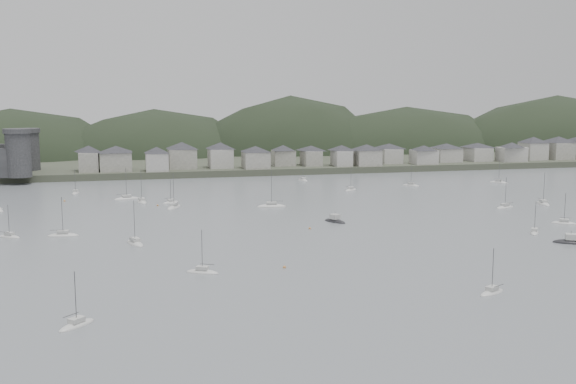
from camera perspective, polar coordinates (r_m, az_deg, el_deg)
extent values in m
plane|color=slate|center=(135.35, 7.73, -6.81)|extent=(900.00, 900.00, 0.00)
cube|color=#383D2D|center=(420.62, -7.25, 3.43)|extent=(900.00, 250.00, 3.00)
ellipsoid|color=black|center=(400.78, -22.76, 0.98)|extent=(138.98, 92.48, 81.13)
ellipsoid|color=black|center=(397.18, -11.48, 1.41)|extent=(132.08, 90.41, 79.74)
ellipsoid|color=black|center=(409.47, 0.20, 1.38)|extent=(133.88, 88.37, 101.41)
ellipsoid|color=black|center=(429.14, 10.17, 1.87)|extent=(165.81, 81.78, 82.55)
ellipsoid|color=black|center=(481.93, 22.15, 1.77)|extent=(177.60, 96.61, 102.57)
cylinder|color=#2D2D2F|center=(291.58, -22.45, 2.97)|extent=(10.00, 10.00, 18.00)
cylinder|color=#2D2D2F|center=(319.26, -21.72, 3.30)|extent=(10.00, 10.00, 17.00)
cube|color=#2D2D2F|center=(305.63, -22.04, 2.63)|extent=(3.50, 30.00, 12.00)
cube|color=gray|center=(305.09, -16.95, 2.54)|extent=(8.34, 12.91, 8.59)
pyramid|color=#242429|center=(304.63, -16.99, 3.62)|extent=(15.78, 15.78, 3.01)
cube|color=gray|center=(304.06, -14.76, 2.58)|extent=(13.68, 13.35, 8.36)
pyramid|color=#242429|center=(303.61, -14.79, 3.64)|extent=(20.07, 20.07, 2.93)
cube|color=#A4A09A|center=(299.05, -11.36, 2.58)|extent=(9.78, 10.20, 8.08)
pyramid|color=#242429|center=(298.60, -11.39, 3.62)|extent=(14.83, 14.83, 2.83)
cube|color=gray|center=(309.34, -9.22, 2.90)|extent=(12.59, 13.33, 9.09)
pyramid|color=#242429|center=(308.87, -9.24, 4.03)|extent=(19.24, 19.24, 3.18)
cube|color=#A4A09A|center=(309.78, -5.91, 2.95)|extent=(10.74, 12.17, 8.87)
pyramid|color=#242429|center=(309.32, -5.93, 4.05)|extent=(17.01, 17.01, 3.10)
cube|color=gray|center=(305.97, -2.83, 2.80)|extent=(11.63, 12.09, 7.69)
pyramid|color=#242429|center=(305.55, -2.83, 3.77)|extent=(17.61, 17.61, 2.69)
cube|color=gray|center=(317.67, -0.41, 2.98)|extent=(10.37, 9.35, 7.44)
pyramid|color=#242429|center=(317.27, -0.41, 3.89)|extent=(14.65, 14.65, 2.60)
cube|color=gray|center=(318.76, 2.03, 2.97)|extent=(8.24, 12.20, 7.22)
pyramid|color=#242429|center=(318.37, 2.03, 3.85)|extent=(15.17, 15.17, 2.53)
cube|color=#A4A09A|center=(317.88, 4.70, 2.96)|extent=(8.06, 10.91, 7.46)
pyramid|color=#242429|center=(317.48, 4.71, 3.87)|extent=(14.08, 14.08, 2.61)
cube|color=gray|center=(320.62, 6.87, 2.99)|extent=(11.73, 11.78, 7.66)
pyramid|color=#242429|center=(320.21, 6.89, 3.91)|extent=(17.46, 17.46, 2.68)
cube|color=#A4A09A|center=(335.60, 8.81, 3.15)|extent=(10.19, 13.02, 7.33)
pyramid|color=#242429|center=(335.23, 8.82, 3.99)|extent=(17.23, 17.23, 2.57)
cube|color=#A4A09A|center=(333.68, 11.76, 3.01)|extent=(11.70, 9.81, 6.88)
pyramid|color=#242429|center=(333.32, 11.78, 3.80)|extent=(15.97, 15.97, 2.41)
cube|color=#A4A09A|center=(349.09, 13.63, 3.17)|extent=(12.83, 12.48, 7.00)
pyramid|color=#242429|center=(348.75, 13.65, 3.95)|extent=(18.79, 18.79, 2.45)
cube|color=#A4A09A|center=(358.37, 16.19, 3.20)|extent=(11.07, 13.50, 6.97)
pyramid|color=#242429|center=(358.04, 16.22, 3.95)|extent=(18.25, 18.25, 2.44)
cube|color=#A4A09A|center=(359.78, 18.92, 3.13)|extent=(13.75, 9.12, 7.34)
pyramid|color=#242429|center=(359.43, 18.96, 3.92)|extent=(16.97, 16.97, 2.57)
cube|color=#A4A09A|center=(374.24, 20.59, 3.35)|extent=(11.37, 11.57, 9.05)
pyramid|color=#242429|center=(373.85, 20.64, 4.29)|extent=(17.03, 17.03, 3.17)
cube|color=gray|center=(382.38, 22.49, 3.35)|extent=(12.07, 13.43, 9.09)
pyramid|color=#242429|center=(382.00, 22.54, 4.26)|extent=(18.93, 18.93, 3.18)
ellipsoid|color=silver|center=(253.20, 5.50, 0.15)|extent=(6.96, 6.39, 1.44)
cube|color=#BABAB5|center=(253.07, 5.50, 0.38)|extent=(2.94, 2.83, 0.70)
cylinder|color=#3F3F42|center=(252.62, 5.51, 1.19)|extent=(0.12, 0.12, 8.97)
cylinder|color=#3F3F42|center=(253.45, 5.23, 0.52)|extent=(2.53, 2.16, 0.10)
ellipsoid|color=silver|center=(289.14, 17.91, 0.77)|extent=(6.79, 7.50, 1.54)
cube|color=#BABAB5|center=(289.01, 17.92, 0.98)|extent=(3.02, 3.15, 0.70)
cylinder|color=#3F3F42|center=(288.59, 17.95, 1.75)|extent=(0.12, 0.12, 9.62)
cylinder|color=#3F3F42|center=(287.58, 17.88, 1.06)|extent=(2.28, 2.74, 0.10)
ellipsoid|color=silver|center=(256.37, -18.03, -0.11)|extent=(3.10, 7.43, 1.44)
cube|color=#BABAB5|center=(256.24, -18.04, 0.12)|extent=(1.86, 2.69, 0.70)
cylinder|color=#3F3F42|center=(255.79, -18.08, 0.92)|extent=(0.12, 0.12, 9.02)
cylinder|color=#3F3F42|center=(254.88, -18.04, 0.20)|extent=(0.46, 3.24, 0.10)
ellipsoid|color=silver|center=(162.53, -13.20, -4.43)|extent=(5.32, 8.80, 1.68)
cube|color=#BABAB5|center=(162.29, -13.21, -4.03)|extent=(2.71, 3.38, 0.70)
cylinder|color=#3F3F42|center=(161.47, -13.26, -2.56)|extent=(0.12, 0.12, 10.48)
cylinder|color=#3F3F42|center=(160.78, -13.39, -3.95)|extent=(1.35, 3.59, 0.10)
ellipsoid|color=silver|center=(224.80, -10.19, -0.93)|extent=(6.29, 5.24, 1.25)
cube|color=#BABAB5|center=(224.67, -10.19, -0.70)|extent=(2.59, 2.39, 0.70)
cylinder|color=#3F3F42|center=(224.22, -10.21, 0.10)|extent=(0.12, 0.12, 7.84)
cylinder|color=#3F3F42|center=(225.17, -10.44, -0.54)|extent=(2.37, 1.70, 0.10)
ellipsoid|color=silver|center=(227.84, -12.64, -0.88)|extent=(4.26, 8.89, 1.71)
cube|color=#BABAB5|center=(227.67, -12.64, -0.59)|extent=(2.40, 3.28, 0.70)
cylinder|color=#3F3F42|center=(227.08, -12.68, 0.49)|extent=(0.12, 0.12, 10.67)
cylinder|color=#3F3F42|center=(226.09, -12.71, -0.51)|extent=(0.81, 3.79, 0.10)
ellipsoid|color=silver|center=(234.30, 21.37, -1.00)|extent=(4.49, 8.89, 1.70)
cube|color=#BABAB5|center=(234.13, 21.38, -0.72)|extent=(2.47, 3.31, 0.70)
cylinder|color=#3F3F42|center=(233.56, 21.44, 0.33)|extent=(0.12, 0.12, 10.63)
cylinder|color=#3F3F42|center=(235.07, 21.11, -0.54)|extent=(0.92, 3.76, 0.10)
ellipsoid|color=silver|center=(283.50, 1.31, 1.02)|extent=(3.85, 7.56, 1.45)
cube|color=#BABAB5|center=(283.38, 1.31, 1.23)|extent=(2.11, 2.82, 0.70)
cylinder|color=#3F3F42|center=(282.97, 1.31, 1.96)|extent=(0.12, 0.12, 9.04)
cylinder|color=#3F3F42|center=(284.61, 1.30, 1.37)|extent=(0.82, 3.19, 0.10)
ellipsoid|color=silver|center=(213.03, -1.44, -1.30)|extent=(9.72, 4.04, 1.89)
cube|color=#BABAB5|center=(212.84, -1.45, -0.97)|extent=(3.51, 2.43, 0.70)
cylinder|color=#3F3F42|center=(212.14, -1.45, 0.32)|extent=(0.12, 0.12, 11.80)
cylinder|color=#3F3F42|center=(213.30, -1.01, -0.80)|extent=(4.23, 0.57, 0.10)
ellipsoid|color=silver|center=(270.37, 10.68, 0.54)|extent=(6.46, 6.43, 1.38)
cube|color=#BABAB5|center=(270.25, 10.68, 0.75)|extent=(2.78, 2.78, 0.70)
cylinder|color=#3F3F42|center=(269.84, 10.70, 1.48)|extent=(0.12, 0.12, 8.63)
cylinder|color=#3F3F42|center=(269.03, 10.59, 0.84)|extent=(2.28, 2.26, 0.10)
ellipsoid|color=silver|center=(176.98, -19.02, -3.65)|extent=(8.23, 3.74, 1.59)
cube|color=#BABAB5|center=(176.77, -19.04, -3.30)|extent=(3.01, 2.16, 0.70)
cylinder|color=#3F3F42|center=(176.06, -19.10, -2.02)|extent=(0.12, 0.12, 9.92)
cylinder|color=#3F3F42|center=(176.59, -19.51, -3.15)|extent=(3.54, 0.65, 0.10)
ellipsoid|color=silver|center=(182.72, 20.69, -3.37)|extent=(5.51, 6.56, 1.31)
cube|color=#BABAB5|center=(182.55, 20.71, -3.08)|extent=(2.51, 2.71, 0.70)
cylinder|color=#3F3F42|center=(181.97, 20.76, -2.06)|extent=(0.12, 0.12, 8.19)
cylinder|color=#3F3F42|center=(182.06, 21.06, -2.95)|extent=(1.79, 2.46, 0.10)
ellipsoid|color=silver|center=(236.18, -13.89, -0.61)|extent=(9.24, 4.90, 1.76)
cube|color=#BABAB5|center=(236.01, -13.90, -0.33)|extent=(3.47, 2.64, 0.70)
cylinder|color=#3F3F42|center=(235.42, -13.94, 0.75)|extent=(0.12, 0.12, 11.02)
cylinder|color=#3F3F42|center=(236.32, -14.28, -0.20)|extent=(3.87, 1.07, 0.10)
ellipsoid|color=silver|center=(124.27, 17.35, -8.43)|extent=(6.75, 4.76, 1.30)
cube|color=#BABAB5|center=(124.01, 17.37, -8.00)|extent=(2.68, 2.30, 0.70)
cylinder|color=#3F3F42|center=(123.17, 17.43, -6.54)|extent=(0.12, 0.12, 8.13)
cylinder|color=#3F3F42|center=(123.97, 17.93, -7.77)|extent=(2.67, 1.39, 0.10)
ellipsoid|color=silver|center=(133.44, -7.48, -6.99)|extent=(7.12, 5.20, 1.38)
cube|color=#BABAB5|center=(133.18, -7.48, -6.58)|extent=(2.84, 2.48, 0.70)
cylinder|color=#3F3F42|center=(132.36, -7.51, -5.13)|extent=(0.12, 0.12, 8.62)
cylinder|color=#3F3F42|center=(133.73, -7.05, -6.27)|extent=(2.78, 1.56, 0.10)
ellipsoid|color=silver|center=(214.33, -9.92, -1.36)|extent=(6.47, 9.37, 1.80)
cube|color=#BABAB5|center=(214.15, -9.93, -1.04)|extent=(3.14, 3.70, 0.70)
cylinder|color=#3F3F42|center=(213.49, -9.96, 0.17)|extent=(0.12, 0.12, 11.25)
cylinder|color=#3F3F42|center=(212.67, -9.71, -0.95)|extent=(1.83, 3.70, 0.10)
ellipsoid|color=silver|center=(107.45, -17.95, -11.05)|extent=(6.25, 6.39, 1.36)
cube|color=#BABAB5|center=(107.14, -17.97, -10.55)|extent=(2.72, 2.74, 0.70)
cylinder|color=#3F3F42|center=(106.13, -18.05, -8.81)|extent=(0.12, 0.12, 8.47)
cylinder|color=#3F3F42|center=(107.88, -18.40, -10.14)|extent=(2.18, 2.27, 0.10)
ellipsoid|color=silver|center=(180.21, -23.12, -3.65)|extent=(6.53, 5.48, 1.31)
cube|color=#BABAB5|center=(180.03, -23.14, -3.35)|extent=(2.70, 2.49, 0.70)
cylinder|color=#3F3F42|center=(179.45, -23.19, -2.33)|extent=(0.12, 0.12, 8.16)
cylinder|color=#3F3F42|center=(179.43, -23.48, -3.23)|extent=(2.45, 1.78, 0.10)
ellipsoid|color=silver|center=(222.40, 18.41, -1.31)|extent=(8.17, 5.02, 1.56)
cube|color=#BABAB5|center=(222.23, 18.42, -1.04)|extent=(3.15, 2.55, 0.70)
cylinder|color=#3F3F42|center=(221.68, 18.46, -0.03)|extent=(0.12, 0.12, 9.74)
cylinder|color=#3F3F42|center=(222.45, 18.78, -0.90)|extent=(3.33, 1.30, 0.10)
ellipsoid|color=silver|center=(199.74, 22.94, -2.55)|extent=(6.91, 5.62, 1.37)
cube|color=#BABAB5|center=(199.58, 22.96, -2.28)|extent=(2.83, 2.58, 0.70)
cylinder|color=#3F3F42|center=(199.03, 23.01, -1.30)|extent=(0.12, 0.12, 8.55)
cylinder|color=#3F3F42|center=(200.63, 23.08, -2.07)|extent=(2.62, 1.79, 0.10)
ellipsoid|color=black|center=(173.42, 23.43, -4.10)|extent=(8.72, 6.81, 1.84)
cube|color=#BABAB5|center=(173.12, 23.46, -3.60)|extent=(3.34, 3.28, 1.40)
cylinder|color=#3F3F42|center=(172.95, 23.48, -3.30)|extent=(0.10, 0.10, 1.20)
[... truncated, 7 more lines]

